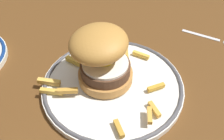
# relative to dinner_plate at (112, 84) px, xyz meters

# --- Properties ---
(ground_plane) EXTENTS (1.35, 1.04, 0.04)m
(ground_plane) POSITION_rel_dinner_plate_xyz_m (-0.01, -0.00, -0.03)
(ground_plane) COLOR #573517
(dinner_plate) EXTENTS (0.27, 0.27, 0.02)m
(dinner_plate) POSITION_rel_dinner_plate_xyz_m (0.00, 0.00, 0.00)
(dinner_plate) COLOR white
(dinner_plate) RESTS_ON ground_plane
(burger) EXTENTS (0.12, 0.12, 0.11)m
(burger) POSITION_rel_dinner_plate_xyz_m (-0.02, 0.02, 0.06)
(burger) COLOR #BE813E
(burger) RESTS_ON dinner_plate
(fries_pile) EXTENTS (0.23, 0.26, 0.02)m
(fries_pile) POSITION_rel_dinner_plate_xyz_m (-0.02, 0.04, 0.01)
(fries_pile) COLOR gold
(fries_pile) RESTS_ON dinner_plate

